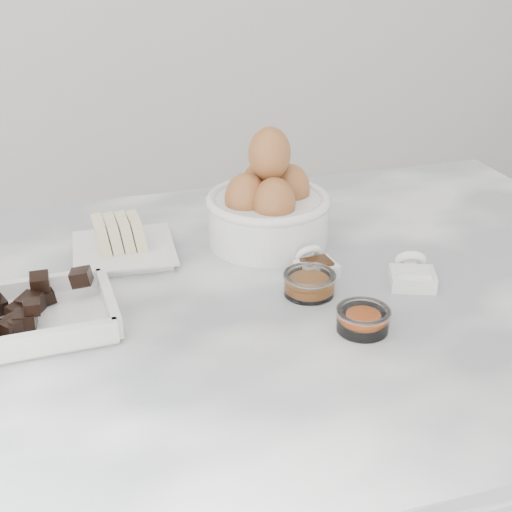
{
  "coord_description": "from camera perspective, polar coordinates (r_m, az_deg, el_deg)",
  "views": [
    {
      "loc": [
        -0.23,
        -0.79,
        1.41
      ],
      "look_at": [
        0.02,
        0.03,
        0.98
      ],
      "focal_mm": 50.0,
      "sensor_mm": 36.0,
      "label": 1
    }
  ],
  "objects": [
    {
      "name": "sugar_ramekin",
      "position": [
        1.08,
        -1.07,
        2.34
      ],
      "size": [
        0.08,
        0.08,
        0.05
      ],
      "color": "white",
      "rests_on": "marble_slab"
    },
    {
      "name": "butter_plate",
      "position": [
        1.06,
        -10.71,
        1.06
      ],
      "size": [
        0.15,
        0.15,
        0.06
      ],
      "color": "white",
      "rests_on": "marble_slab"
    },
    {
      "name": "vanilla_spoon",
      "position": [
        1.0,
        4.71,
        -0.71
      ],
      "size": [
        0.06,
        0.07,
        0.04
      ],
      "color": "white",
      "rests_on": "marble_slab"
    },
    {
      "name": "honey_bowl",
      "position": [
        0.95,
        4.29,
        -2.17
      ],
      "size": [
        0.07,
        0.07,
        0.03
      ],
      "color": "white",
      "rests_on": "marble_slab"
    },
    {
      "name": "zest_bowl",
      "position": [
        0.88,
        8.56,
        -4.96
      ],
      "size": [
        0.07,
        0.07,
        0.03
      ],
      "color": "white",
      "rests_on": "marble_slab"
    },
    {
      "name": "marble_slab",
      "position": [
        0.96,
        -0.62,
        -4.13
      ],
      "size": [
        1.2,
        0.8,
        0.04
      ],
      "primitive_type": "cube",
      "color": "white",
      "rests_on": "cabinet"
    },
    {
      "name": "chocolate_dish",
      "position": [
        0.91,
        -17.33,
        -4.35
      ],
      "size": [
        0.2,
        0.16,
        0.05
      ],
      "color": "white",
      "rests_on": "marble_slab"
    },
    {
      "name": "egg_bowl",
      "position": [
        1.07,
        0.97,
        4.0
      ],
      "size": [
        0.19,
        0.19,
        0.18
      ],
      "color": "white",
      "rests_on": "marble_slab"
    },
    {
      "name": "salt_spoon",
      "position": [
        0.99,
        12.37,
        -1.39
      ],
      "size": [
        0.07,
        0.09,
        0.05
      ],
      "color": "white",
      "rests_on": "marble_slab"
    }
  ]
}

